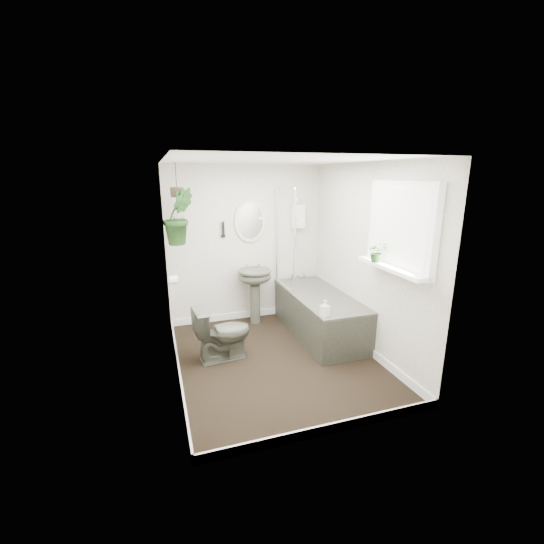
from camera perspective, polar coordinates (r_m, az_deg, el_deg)
name	(u,v)px	position (r m, az deg, el deg)	size (l,w,h in m)	color
floor	(276,359)	(4.53, 0.61, -13.54)	(2.30, 2.80, 0.02)	black
ceiling	(276,159)	(3.98, 0.71, 17.25)	(2.30, 2.80, 0.02)	white
wall_back	(246,245)	(5.42, -4.17, 4.32)	(2.30, 0.02, 2.30)	white
wall_front	(335,309)	(2.86, 9.84, -5.80)	(2.30, 0.02, 2.30)	white
wall_left	(170,275)	(3.90, -15.71, -0.51)	(0.02, 2.80, 2.30)	white
wall_right	(366,259)	(4.60, 14.48, 1.92)	(0.02, 2.80, 2.30)	white
skirting	(276,355)	(4.50, 0.61, -12.87)	(2.30, 2.80, 0.10)	white
bathtub	(319,314)	(5.10, 7.38, -6.55)	(0.72, 1.72, 0.58)	#404237
bath_screen	(285,239)	(5.14, 2.07, 5.23)	(0.04, 0.72, 1.40)	silver
shower_box	(298,216)	(5.54, 4.07, 8.74)	(0.20, 0.10, 0.35)	white
oval_mirror	(250,221)	(5.35, -3.46, 7.97)	(0.46, 0.03, 0.62)	beige
wall_sconce	(223,229)	(5.26, -7.65, 6.66)	(0.04, 0.04, 0.22)	black
toilet_roll_holder	(173,280)	(4.64, -15.21, -1.21)	(0.11, 0.11, 0.11)	white
window_recess	(401,227)	(3.91, 19.58, 6.72)	(0.08, 1.00, 0.90)	white
window_sill	(392,268)	(3.94, 18.24, 0.67)	(0.18, 1.00, 0.04)	white
window_blinds	(397,227)	(3.88, 19.05, 6.72)	(0.01, 0.86, 0.76)	white
toilet	(223,333)	(4.42, -7.76, -9.39)	(0.38, 0.66, 0.68)	#404237
pedestal_sink	(255,297)	(5.39, -2.68, -3.87)	(0.48, 0.41, 0.82)	#404237
sill_plant	(377,252)	(4.05, 16.13, 3.06)	(0.19, 0.17, 0.22)	black
hanging_plant	(179,216)	(4.75, -14.44, 8.45)	(0.39, 0.32, 0.71)	black
soap_bottle	(325,308)	(4.22, 8.28, -5.64)	(0.09, 0.09, 0.19)	black
hanging_pot	(177,192)	(4.73, -14.67, 12.01)	(0.16, 0.16, 0.12)	#332B1B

